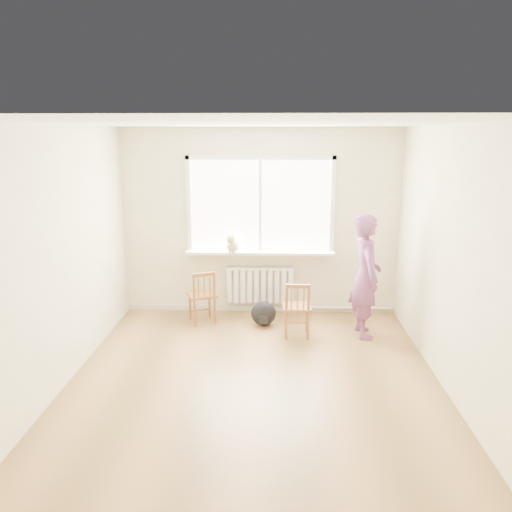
# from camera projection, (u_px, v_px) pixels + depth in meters

# --- Properties ---
(floor) EXTENTS (4.50, 4.50, 0.00)m
(floor) POSITION_uv_depth(u_px,v_px,m) (254.00, 382.00, 5.37)
(floor) COLOR #9F7141
(floor) RESTS_ON ground
(ceiling) EXTENTS (4.50, 4.50, 0.00)m
(ceiling) POSITION_uv_depth(u_px,v_px,m) (254.00, 123.00, 4.73)
(ceiling) COLOR white
(ceiling) RESTS_ON back_wall
(back_wall) EXTENTS (4.00, 0.01, 2.70)m
(back_wall) POSITION_uv_depth(u_px,v_px,m) (260.00, 223.00, 7.23)
(back_wall) COLOR beige
(back_wall) RESTS_ON ground
(window) EXTENTS (2.12, 0.05, 1.42)m
(window) POSITION_uv_depth(u_px,v_px,m) (260.00, 201.00, 7.13)
(window) COLOR white
(window) RESTS_ON back_wall
(windowsill) EXTENTS (2.15, 0.22, 0.04)m
(windowsill) POSITION_uv_depth(u_px,v_px,m) (260.00, 252.00, 7.22)
(windowsill) COLOR white
(windowsill) RESTS_ON back_wall
(radiator) EXTENTS (1.00, 0.12, 0.55)m
(radiator) POSITION_uv_depth(u_px,v_px,m) (260.00, 284.00, 7.36)
(radiator) COLOR white
(radiator) RESTS_ON back_wall
(heating_pipe) EXTENTS (1.40, 0.04, 0.04)m
(heating_pipe) POSITION_uv_depth(u_px,v_px,m) (344.00, 308.00, 7.43)
(heating_pipe) COLOR silver
(heating_pipe) RESTS_ON back_wall
(baseboard) EXTENTS (4.00, 0.03, 0.08)m
(baseboard) POSITION_uv_depth(u_px,v_px,m) (260.00, 308.00, 7.53)
(baseboard) COLOR beige
(baseboard) RESTS_ON ground
(chair_left) EXTENTS (0.49, 0.48, 0.76)m
(chair_left) POSITION_uv_depth(u_px,v_px,m) (203.00, 297.00, 6.97)
(chair_left) COLOR brown
(chair_left) RESTS_ON floor
(chair_right) EXTENTS (0.37, 0.35, 0.75)m
(chair_right) POSITION_uv_depth(u_px,v_px,m) (297.00, 309.00, 6.49)
(chair_right) COLOR brown
(chair_right) RESTS_ON floor
(person) EXTENTS (0.45, 0.63, 1.62)m
(person) POSITION_uv_depth(u_px,v_px,m) (366.00, 276.00, 6.46)
(person) COLOR #AC3951
(person) RESTS_ON floor
(cat) EXTENTS (0.23, 0.46, 0.31)m
(cat) POSITION_uv_depth(u_px,v_px,m) (233.00, 244.00, 7.12)
(cat) COLOR beige
(cat) RESTS_ON windowsill
(backpack) EXTENTS (0.41, 0.35, 0.35)m
(backpack) POSITION_uv_depth(u_px,v_px,m) (263.00, 313.00, 6.93)
(backpack) COLOR black
(backpack) RESTS_ON floor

